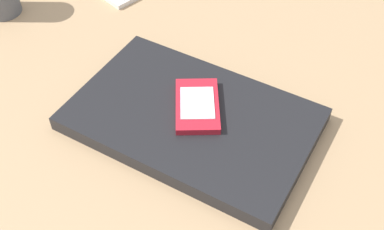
% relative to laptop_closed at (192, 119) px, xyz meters
% --- Properties ---
extents(desk_surface, '(1.20, 0.80, 0.03)m').
position_rel_laptop_closed_xyz_m(desk_surface, '(-0.06, 0.04, -0.03)').
color(desk_surface, tan).
rests_on(desk_surface, ground).
extents(laptop_closed, '(0.39, 0.31, 0.02)m').
position_rel_laptop_closed_xyz_m(laptop_closed, '(0.00, 0.00, 0.00)').
color(laptop_closed, black).
rests_on(laptop_closed, desk_surface).
extents(cell_phone_on_laptop, '(0.08, 0.12, 0.01)m').
position_rel_laptop_closed_xyz_m(cell_phone_on_laptop, '(0.01, 0.01, 0.02)').
color(cell_phone_on_laptop, red).
rests_on(cell_phone_on_laptop, laptop_closed).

